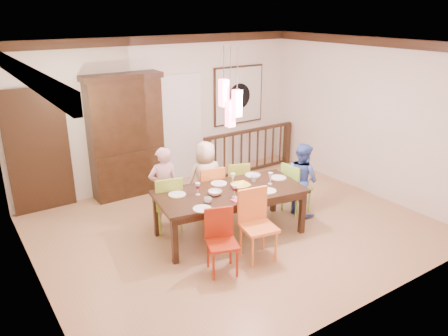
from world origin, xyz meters
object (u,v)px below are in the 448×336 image
balustrade (250,150)px  person_far_left (164,187)px  chair_far_left (167,199)px  person_end_right (302,179)px  person_far_mid (206,179)px  chair_end_right (297,184)px  china_hutch (126,136)px  dining_table (230,195)px

balustrade → person_far_left: person_far_left is taller
chair_far_left → person_end_right: size_ratio=0.75×
person_far_left → person_end_right: 2.34m
chair_far_left → person_end_right: person_end_right is taller
person_far_left → person_far_mid: person_far_left is taller
chair_far_left → person_far_mid: bearing=-154.7°
chair_far_left → person_far_left: bearing=-86.1°
chair_far_left → chair_end_right: chair_far_left is taller
china_hutch → person_end_right: 3.31m
china_hutch → balustrade: size_ratio=1.01×
dining_table → china_hutch: size_ratio=1.05×
china_hutch → person_far_mid: 1.83m
china_hutch → chair_far_left: bearing=-92.0°
chair_end_right → person_far_left: person_far_left is taller
dining_table → person_far_mid: size_ratio=1.83×
china_hutch → person_far_mid: bearing=-65.2°
chair_end_right → person_end_right: size_ratio=0.71×
chair_far_left → person_end_right: (2.20, -0.72, 0.09)m
person_far_mid → person_end_right: (1.40, -0.87, -0.02)m
chair_far_left → person_far_mid: 0.82m
chair_far_left → dining_table: bearing=152.7°
chair_end_right → person_end_right: bearing=-166.7°
balustrade → person_far_left: size_ratio=1.70×
person_far_mid → person_end_right: bearing=156.5°
person_end_right → dining_table: bearing=86.6°
dining_table → balustrade: size_ratio=1.06×
person_far_mid → person_far_left: bearing=5.5°
chair_far_left → china_hutch: (0.06, 1.75, 0.61)m
chair_end_right → person_far_mid: (-1.37, 0.78, 0.14)m
china_hutch → person_far_left: 1.64m
balustrade → chair_end_right: bearing=-104.7°
china_hutch → chair_end_right: bearing=-48.5°
chair_end_right → person_end_right: (0.03, -0.08, 0.12)m
chair_end_right → china_hutch: (-2.11, 2.39, 0.63)m
person_far_mid → dining_table: bearing=94.0°
dining_table → chair_far_left: 1.01m
balustrade → chair_far_left: bearing=-153.0°
dining_table → person_end_right: person_end_right is taller
person_far_left → person_end_right: size_ratio=1.06×
balustrade → person_far_mid: 2.26m
person_end_right → china_hutch: bearing=39.3°
china_hutch → person_far_left: bearing=-90.9°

